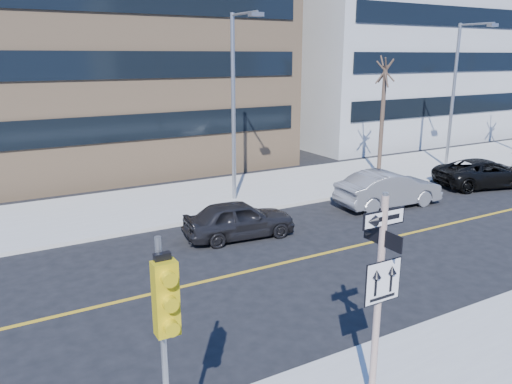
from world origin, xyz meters
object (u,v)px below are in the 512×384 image
parked_car_a (239,219)px  streetlight_b (458,87)px  parked_car_c (485,173)px  parked_car_b (389,189)px  streetlight_a (236,96)px  street_tree_west (385,74)px  sign_pole (379,289)px  traffic_signal (166,319)px

parked_car_a → streetlight_b: 16.93m
parked_car_c → parked_car_b: bearing=106.5°
parked_car_b → streetlight_a: 7.79m
parked_car_a → street_tree_west: street_tree_west is taller
streetlight_a → sign_pole: bearing=-106.8°
parked_car_c → streetlight_a: (-12.28, 3.58, 4.05)m
sign_pole → parked_car_b: size_ratio=0.85×
sign_pole → street_tree_west: size_ratio=0.64×
parked_car_a → parked_car_b: (7.53, 0.23, 0.09)m
sign_pole → streetlight_a: bearing=73.2°
sign_pole → parked_car_a: size_ratio=1.00×
parked_car_c → streetlight_b: bearing=-10.4°
parked_car_c → streetlight_b: streetlight_b is taller
traffic_signal → parked_car_b: traffic_signal is taller
traffic_signal → street_tree_west: bearing=39.4°
streetlight_a → street_tree_west: size_ratio=1.26×
sign_pole → parked_car_b: 13.62m
sign_pole → streetlight_a: 14.05m
parked_car_b → streetlight_b: (8.42, 3.73, 3.97)m
parked_car_a → streetlight_a: bearing=-20.6°
traffic_signal → parked_car_b: size_ratio=0.84×
sign_pole → streetlight_b: (18.00, 13.27, 2.32)m
parked_car_c → streetlight_a: bearing=89.0°
streetlight_b → street_tree_west: (-5.00, 0.54, 0.77)m
parked_car_a → streetlight_a: 6.00m
parked_car_b → streetlight_b: 10.03m
parked_car_c → streetlight_b: (1.72, 3.58, 4.05)m
parked_car_a → streetlight_a: streetlight_a is taller
traffic_signal → parked_car_c: (20.28, 9.83, -2.33)m
traffic_signal → streetlight_a: bearing=59.2°
parked_car_b → parked_car_c: (6.71, 0.14, -0.09)m
parked_car_c → sign_pole: bearing=136.0°
parked_car_a → sign_pole: bearing=173.2°
streetlight_b → street_tree_west: size_ratio=1.26×
streetlight_a → streetlight_b: (14.00, 0.00, 0.00)m
parked_car_b → streetlight_a: streetlight_a is taller
parked_car_b → parked_car_c: size_ratio=0.95×
parked_car_c → streetlight_b: size_ratio=0.63×
parked_car_c → street_tree_west: (-3.28, 4.13, 4.82)m
traffic_signal → streetlight_b: size_ratio=0.50×
parked_car_c → streetlight_a: 13.42m
traffic_signal → streetlight_a: streetlight_a is taller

